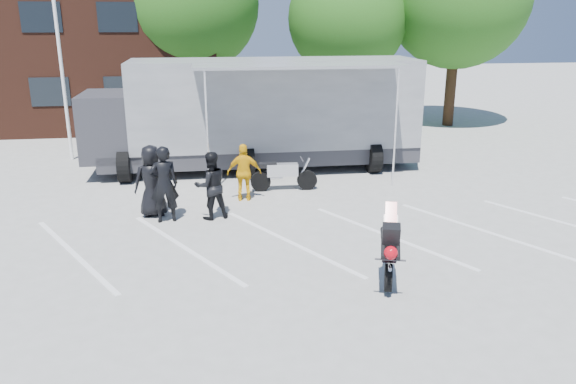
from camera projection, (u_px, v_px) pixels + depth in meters
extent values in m
plane|color=#A8A8A3|center=(286.00, 260.00, 12.07)|extent=(100.00, 100.00, 0.00)
cube|color=white|center=(280.00, 242.00, 13.01)|extent=(18.09, 13.33, 0.01)
cube|color=#411F14|center=(24.00, 50.00, 26.62)|extent=(18.00, 8.00, 7.00)
cylinder|color=white|center=(59.00, 47.00, 19.41)|extent=(0.12, 0.12, 8.00)
cylinder|color=#382314|center=(195.00, 92.00, 26.41)|extent=(0.50, 0.50, 3.24)
sphere|color=#295415|center=(191.00, 4.00, 25.24)|extent=(6.12, 6.12, 6.12)
cylinder|color=#382314|center=(345.00, 96.00, 26.51)|extent=(0.50, 0.50, 2.88)
sphere|color=#295415|center=(348.00, 18.00, 25.46)|extent=(5.44, 5.44, 5.44)
cylinder|color=#382314|center=(450.00, 90.00, 26.66)|extent=(0.50, 0.50, 3.42)
imported|color=black|center=(152.00, 181.00, 14.50)|extent=(1.01, 0.75, 1.88)
imported|color=black|center=(164.00, 184.00, 14.06)|extent=(0.79, 0.59, 1.97)
imported|color=black|center=(211.00, 186.00, 14.31)|extent=(1.00, 0.87, 1.76)
imported|color=#FAB80D|center=(244.00, 173.00, 15.77)|extent=(0.98, 0.46, 1.63)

